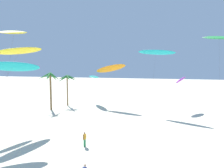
% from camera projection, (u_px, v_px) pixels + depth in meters
% --- Properties ---
extents(palm_tree_0, '(5.23, 4.63, 7.29)m').
position_uv_depth(palm_tree_0, '(67.00, 80.00, 47.57)').
color(palm_tree_0, olive).
rests_on(palm_tree_0, ground).
extents(palm_tree_1, '(4.93, 4.87, 8.02)m').
position_uv_depth(palm_tree_1, '(50.00, 80.00, 43.02)').
color(palm_tree_1, brown).
rests_on(palm_tree_1, ground).
extents(flying_kite_0, '(7.59, 10.41, 10.24)m').
position_uv_depth(flying_kite_0, '(110.00, 68.00, 45.81)').
color(flying_kite_0, orange).
rests_on(flying_kite_0, ground).
extents(flying_kite_1, '(7.79, 7.37, 12.89)m').
position_uv_depth(flying_kite_1, '(156.00, 52.00, 40.35)').
color(flying_kite_1, '#19B2B7').
rests_on(flying_kite_1, ground).
extents(flying_kite_2, '(5.32, 11.99, 12.69)m').
position_uv_depth(flying_kite_2, '(21.00, 51.00, 29.91)').
color(flying_kite_2, yellow).
rests_on(flying_kite_2, ground).
extents(flying_kite_3, '(4.45, 10.42, 15.57)m').
position_uv_depth(flying_kite_3, '(14.00, 32.00, 32.74)').
color(flying_kite_3, yellow).
rests_on(flying_kite_3, ground).
extents(flying_kite_4, '(5.79, 8.95, 10.17)m').
position_uv_depth(flying_kite_4, '(13.00, 67.00, 24.23)').
color(flying_kite_4, '#19B2B7').
rests_on(flying_kite_4, ground).
extents(flying_kite_5, '(6.64, 10.78, 16.07)m').
position_uv_depth(flying_kite_5, '(219.00, 38.00, 42.11)').
color(flying_kite_5, green).
rests_on(flying_kite_5, ground).
extents(flying_kite_6, '(3.13, 11.89, 7.44)m').
position_uv_depth(flying_kite_6, '(181.00, 80.00, 42.54)').
color(flying_kite_6, purple).
rests_on(flying_kite_6, ground).
extents(flying_kite_7, '(6.26, 11.67, 7.34)m').
position_uv_depth(flying_kite_7, '(94.00, 77.00, 49.55)').
color(flying_kite_7, '#19B2B7').
rests_on(flying_kite_7, ground).
extents(person_near_right, '(0.31, 0.47, 1.73)m').
position_uv_depth(person_near_right, '(85.00, 139.00, 23.79)').
color(person_near_right, '#338E56').
rests_on(person_near_right, ground).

